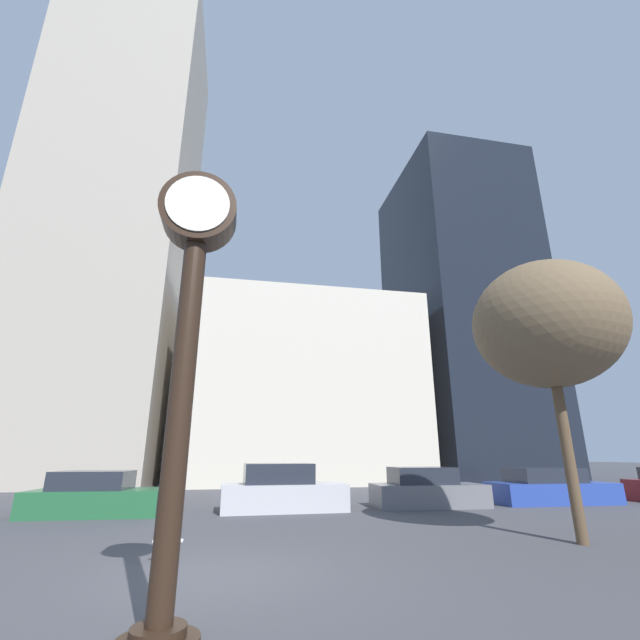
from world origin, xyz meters
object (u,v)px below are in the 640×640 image
at_px(street_clock, 188,327).
at_px(car_blue, 550,488).
at_px(car_grey, 427,490).
at_px(bare_tree, 546,325).
at_px(fire_hydrant_far, 168,538).
at_px(car_silver, 282,491).
at_px(car_green, 96,497).

height_order(street_clock, car_blue, street_clock).
xyz_separation_m(street_clock, car_grey, (7.65, 10.59, -2.64)).
bearing_deg(bare_tree, fire_hydrant_far, 179.72).
distance_m(street_clock, car_silver, 10.98).
bearing_deg(car_grey, bare_tree, -84.40).
relative_size(car_grey, car_blue, 0.86).
distance_m(car_silver, fire_hydrant_far, 7.27).
distance_m(car_blue, fire_hydrant_far, 14.95).
relative_size(car_green, car_blue, 0.85).
bearing_deg(car_grey, street_clock, -122.41).
xyz_separation_m(street_clock, fire_hydrant_far, (-0.41, 3.69, -2.83)).
bearing_deg(car_silver, car_green, 178.77).
height_order(car_silver, car_blue, car_silver).
height_order(car_blue, bare_tree, bare_tree).
bearing_deg(street_clock, car_blue, 39.83).
bearing_deg(car_grey, car_blue, 4.39).
distance_m(car_silver, car_blue, 10.45).
distance_m(car_grey, fire_hydrant_far, 10.61).
height_order(street_clock, car_grey, street_clock).
relative_size(car_green, bare_tree, 0.64).
height_order(street_clock, bare_tree, bare_tree).
distance_m(car_green, car_grey, 11.10).
xyz_separation_m(car_green, fire_hydrant_far, (3.05, -6.73, -0.17)).
relative_size(car_blue, fire_hydrant_far, 6.31).
height_order(car_green, fire_hydrant_far, car_green).
distance_m(car_silver, bare_tree, 9.69).
relative_size(car_silver, fire_hydrant_far, 5.56).
bearing_deg(car_silver, car_blue, 0.30).
xyz_separation_m(car_blue, fire_hydrant_far, (-13.21, -6.99, -0.17)).
xyz_separation_m(car_silver, fire_hydrant_far, (-2.77, -6.72, -0.25)).
distance_m(car_green, bare_tree, 13.90).
distance_m(car_grey, car_blue, 5.16).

